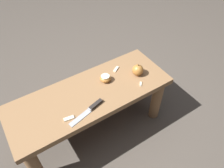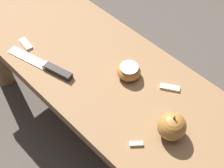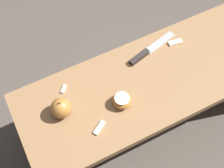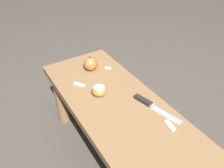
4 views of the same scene
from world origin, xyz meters
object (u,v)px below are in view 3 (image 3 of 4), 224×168
(wooden_bench, at_px, (145,92))
(apple_cut, at_px, (122,100))
(knife, at_px, (146,52))
(apple_whole, at_px, (61,108))

(wooden_bench, relative_size, apple_cut, 14.57)
(wooden_bench, distance_m, knife, 0.17)
(apple_whole, bearing_deg, wooden_bench, 175.58)
(wooden_bench, relative_size, apple_whole, 12.17)
(knife, xyz_separation_m, apple_whole, (0.42, 0.09, 0.03))
(wooden_bench, height_order, knife, knife)
(wooden_bench, xyz_separation_m, apple_whole, (0.36, -0.03, 0.14))
(apple_cut, bearing_deg, knife, -141.11)
(knife, bearing_deg, apple_cut, -155.21)
(knife, height_order, apple_cut, apple_cut)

